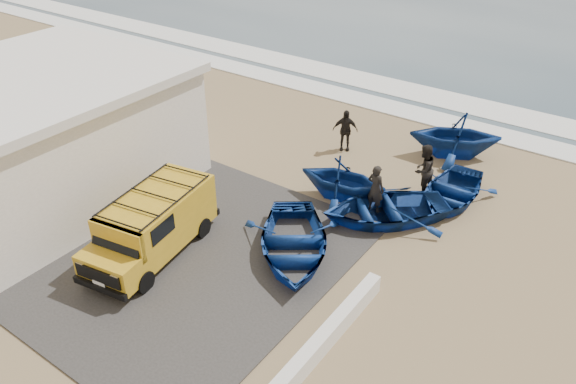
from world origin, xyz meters
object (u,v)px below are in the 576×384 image
Objects in this scene: boat_near_right at (385,208)px; boat_mid_right at (451,192)px; building at (35,134)px; fisherman_front at (376,189)px; parapet at (317,348)px; van at (153,223)px; boat_mid_left at (343,179)px; fisherman_middle at (423,169)px; boat_far_left at (456,135)px; fisherman_back at (345,130)px; boat_near_left at (293,243)px.

boat_near_right is 2.78m from boat_mid_right.
building reaches higher than fisherman_front.
van is at bearing 174.38° from parapet.
van is 7.57m from boat_near_right.
boat_mid_left is 1.30m from fisherman_front.
fisherman_front is at bearing 44.54° from van.
parapet is at bearing -163.09° from boat_mid_left.
boat_mid_left is 2.95m from fisherman_middle.
boat_mid_right is 1.05× the size of boat_far_left.
boat_mid_right is 2.14× the size of fisherman_back.
boat_mid_left is 0.87× the size of boat_far_left.
boat_near_left is at bearing 84.09° from fisherman_front.
fisherman_front is 1.01× the size of fisherman_back.
boat_near_left is 3.80m from fisherman_front.
boat_mid_right is 2.13× the size of fisherman_front.
fisherman_back is (1.22, 9.35, -0.20)m from van.
building is 13.78m from fisherman_middle.
fisherman_middle reaches higher than fisherman_back.
parapet is 1.92× the size of boat_mid_left.
boat_near_right is (11.10, 5.31, -1.72)m from building.
boat_near_right is at bearing 31.49° from boat_near_left.
building is at bearing 175.42° from parapet.
fisherman_front is 2.21m from fisherman_middle.
boat_near_left is 5.99m from fisherman_middle.
van is 7.44m from fisherman_front.
boat_mid_right is at bearing 103.52° from fisherman_middle.
fisherman_back reaches higher than parapet.
boat_far_left is at bearing -167.03° from fisherman_middle.
fisherman_front is at bearing -10.91° from fisherman_middle.
boat_near_left is at bearing -68.23° from boat_near_right.
boat_near_right reaches higher than parapet.
parapet is 3.16× the size of fisherman_middle.
boat_mid_left is 1.79× the size of fisherman_back.
fisherman_front is 4.63m from fisherman_back.
boat_far_left reaches higher than boat_mid_right.
boat_mid_right is at bearing 90.09° from parapet.
parapet is at bearing -14.77° from van.
boat_near_right is 1.14× the size of boat_mid_right.
fisherman_front reaches higher than boat_near_right.
building is 3.01× the size of boat_mid_left.
fisherman_back is (7.37, 8.98, -1.29)m from building.
van is 1.30× the size of boat_mid_right.
van reaches higher than fisherman_front.
fisherman_back is at bearing 179.69° from boat_near_right.
boat_near_left reaches higher than boat_mid_right.
boat_far_left is (-1.23, 3.33, 0.56)m from boat_mid_right.
building is 4.95× the size of fisherman_middle.
fisherman_middle is 1.09× the size of fisherman_back.
building is at bearing -45.10° from fisherman_middle.
fisherman_back is at bearing 164.03° from boat_mid_right.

